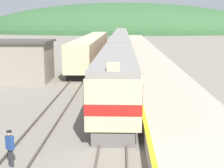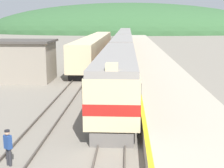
# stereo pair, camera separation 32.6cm
# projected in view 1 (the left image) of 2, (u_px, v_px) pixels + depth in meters

# --- Properties ---
(track_main) EXTENTS (1.52, 180.00, 0.16)m
(track_main) POSITION_uv_depth(u_px,v_px,m) (121.00, 50.00, 68.13)
(track_main) COLOR #4C443D
(track_main) RESTS_ON ground
(track_siding) EXTENTS (1.52, 180.00, 0.16)m
(track_siding) POSITION_uv_depth(u_px,v_px,m) (100.00, 50.00, 68.28)
(track_siding) COLOR #4C443D
(track_siding) RESTS_ON ground
(platform) EXTENTS (5.66, 140.00, 0.93)m
(platform) POSITION_uv_depth(u_px,v_px,m) (149.00, 60.00, 48.32)
(platform) COLOR #B2A893
(platform) RESTS_ON ground
(distant_hills) EXTENTS (146.99, 66.14, 29.75)m
(distant_hills) POSITION_uv_depth(u_px,v_px,m) (122.00, 33.00, 160.01)
(distant_hills) COLOR #335B33
(distant_hills) RESTS_ON ground
(station_shed) EXTENTS (6.62, 5.10, 4.44)m
(station_shed) POSITION_uv_depth(u_px,v_px,m) (21.00, 61.00, 33.64)
(station_shed) COLOR gray
(station_shed) RESTS_ON ground
(express_train_lead_car) EXTENTS (3.01, 19.85, 4.42)m
(express_train_lead_car) POSITION_uv_depth(u_px,v_px,m) (117.00, 74.00, 25.32)
(express_train_lead_car) COLOR black
(express_train_lead_car) RESTS_ON ground
(carriage_second) EXTENTS (3.00, 19.72, 4.06)m
(carriage_second) POSITION_uv_depth(u_px,v_px,m) (120.00, 50.00, 45.77)
(carriage_second) COLOR black
(carriage_second) RESTS_ON ground
(carriage_third) EXTENTS (3.00, 19.72, 4.06)m
(carriage_third) POSITION_uv_depth(u_px,v_px,m) (121.00, 41.00, 65.93)
(carriage_third) COLOR black
(carriage_third) RESTS_ON ground
(carriage_fourth) EXTENTS (3.00, 19.72, 4.06)m
(carriage_fourth) POSITION_uv_depth(u_px,v_px,m) (121.00, 36.00, 86.09)
(carriage_fourth) COLOR black
(carriage_fourth) RESTS_ON ground
(siding_train) EXTENTS (2.90, 36.47, 3.98)m
(siding_train) POSITION_uv_depth(u_px,v_px,m) (92.00, 48.00, 50.54)
(siding_train) COLOR black
(siding_train) RESTS_ON ground
(track_worker) EXTENTS (0.42, 0.38, 1.72)m
(track_worker) POSITION_uv_depth(u_px,v_px,m) (10.00, 146.00, 14.07)
(track_worker) COLOR #2D2D33
(track_worker) RESTS_ON ground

